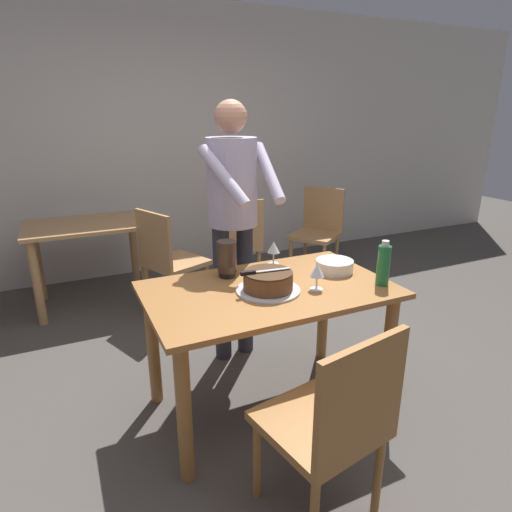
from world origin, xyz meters
TOP-DOWN VIEW (x-y plane):
  - ground_plane at (0.00, 0.00)m, footprint 14.00×14.00m
  - back_wall at (0.00, 2.66)m, footprint 10.00×0.12m
  - main_dining_table at (0.00, 0.00)m, footprint 1.32×0.80m
  - cake_on_platter at (-0.03, -0.04)m, footprint 0.34×0.34m
  - cake_knife at (-0.10, -0.04)m, footprint 0.27×0.05m
  - plate_stack at (0.46, 0.06)m, footprint 0.22×0.22m
  - wine_glass_near at (0.22, -0.13)m, footprint 0.08×0.08m
  - wine_glass_far at (0.19, 0.33)m, footprint 0.08×0.08m
  - water_bottle at (0.58, -0.22)m, footprint 0.07×0.07m
  - hurricane_lamp at (-0.14, 0.25)m, footprint 0.11×0.11m
  - person_cutting_cake at (0.04, 0.61)m, footprint 0.46×0.57m
  - chair_near_side at (-0.10, -0.77)m, footprint 0.51×0.51m
  - background_table at (-0.78, 1.96)m, footprint 1.00×0.70m
  - background_chair_0 at (1.46, 1.77)m, footprint 0.61×0.61m
  - background_chair_1 at (0.56, 1.74)m, footprint 0.58×0.58m
  - background_chair_2 at (-0.20, 1.48)m, footprint 0.57×0.57m

SIDE VIEW (x-z plane):
  - ground_plane at x=0.00m, z-range 0.00..0.00m
  - chair_near_side at x=-0.10m, z-range 0.04..0.94m
  - background_chair_0 at x=1.46m, z-range 0.04..0.94m
  - background_chair_1 at x=0.56m, z-range 0.04..0.94m
  - background_chair_2 at x=-0.20m, z-range 0.04..0.94m
  - background_table at x=-0.78m, z-range 0.21..0.95m
  - main_dining_table at x=0.00m, z-range 0.24..0.99m
  - plate_stack at x=0.46m, z-range 0.75..0.82m
  - cake_on_platter at x=-0.03m, z-range 0.75..0.86m
  - wine_glass_near at x=0.22m, z-range 0.78..0.92m
  - wine_glass_far at x=0.19m, z-range 0.78..0.92m
  - hurricane_lamp at x=-0.14m, z-range 0.75..0.96m
  - water_bottle at x=0.58m, z-range 0.74..0.99m
  - cake_knife at x=-0.10m, z-range 0.86..0.88m
  - person_cutting_cake at x=0.04m, z-range 0.22..1.94m
  - back_wall at x=0.00m, z-range 0.00..2.70m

